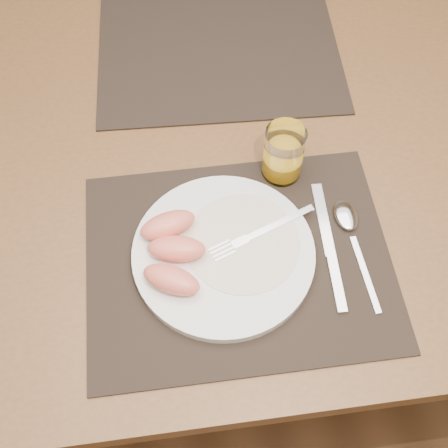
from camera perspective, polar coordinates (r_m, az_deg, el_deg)
ground at (r=1.61m, az=-0.07°, el=-8.74°), size 5.00×5.00×0.00m
table at (r=1.02m, az=-0.11°, el=5.16°), size 1.40×0.90×0.75m
placemat_near at (r=0.84m, az=1.51°, el=-3.68°), size 0.45×0.35×0.00m
placemat_far at (r=1.11m, az=-0.53°, el=17.12°), size 0.47×0.37×0.00m
plate at (r=0.83m, az=-0.05°, el=-3.01°), size 0.27×0.27×0.02m
plate_dressing at (r=0.83m, az=1.91°, el=-1.89°), size 0.17×0.17×0.00m
fork at (r=0.83m, az=3.08°, el=-1.16°), size 0.17×0.08×0.00m
knife at (r=0.85m, az=10.80°, el=-3.18°), size 0.03×0.22×0.01m
spoon at (r=0.88m, az=12.54°, el=0.06°), size 0.04×0.19×0.01m
juice_glass at (r=0.89m, az=6.03°, el=6.95°), size 0.06×0.06×0.10m
grapefruit_wedges at (r=0.81m, az=-5.32°, el=-2.71°), size 0.10×0.16×0.03m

